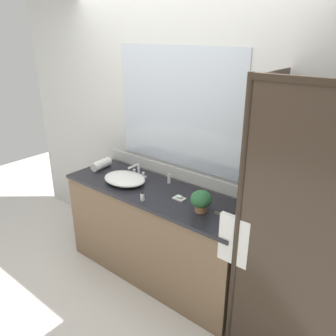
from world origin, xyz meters
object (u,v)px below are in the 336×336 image
sink_basin (125,179)px  amenity_bottle_conditioner (142,196)px  rolled_towel_near_edge (101,164)px  amenity_bottle_lotion (169,179)px  potted_plant (201,200)px  amenity_bottle_body_wash (226,222)px  soap_dish (179,197)px  faucet (138,172)px

sink_basin → amenity_bottle_conditioner: same height
rolled_towel_near_edge → sink_basin: bearing=-12.2°
amenity_bottle_lotion → potted_plant: bearing=-26.3°
potted_plant → amenity_bottle_conditioner: bearing=-162.6°
amenity_bottle_body_wash → rolled_towel_near_edge: rolled_towel_near_edge is taller
soap_dish → amenity_bottle_lotion: amenity_bottle_lotion is taller
potted_plant → amenity_bottle_lotion: potted_plant is taller
amenity_bottle_body_wash → sink_basin: bearing=176.4°
sink_basin → soap_dish: bearing=5.3°
sink_basin → rolled_towel_near_edge: (-0.44, 0.09, 0.01)m
potted_plant → soap_dish: 0.28m
amenity_bottle_conditioner → rolled_towel_near_edge: bearing=162.6°
sink_basin → soap_dish: (0.59, 0.06, -0.02)m
amenity_bottle_lotion → amenity_bottle_body_wash: size_ratio=1.24×
amenity_bottle_conditioner → amenity_bottle_lotion: 0.41m
soap_dish → amenity_bottle_body_wash: (0.52, -0.13, 0.02)m
amenity_bottle_lotion → sink_basin: bearing=-142.2°
amenity_bottle_conditioner → rolled_towel_near_edge: 0.85m
sink_basin → rolled_towel_near_edge: bearing=167.8°
amenity_bottle_body_wash → soap_dish: bearing=166.3°
sink_basin → amenity_bottle_conditioner: 0.41m
amenity_bottle_body_wash → rolled_towel_near_edge: size_ratio=0.32×
amenity_bottle_conditioner → amenity_bottle_body_wash: size_ratio=1.10×
potted_plant → amenity_bottle_conditioner: (-0.48, -0.15, -0.06)m
soap_dish → amenity_bottle_lotion: size_ratio=1.12×
amenity_bottle_lotion → amenity_bottle_body_wash: 0.85m
faucet → potted_plant: 0.87m
amenity_bottle_body_wash → amenity_bottle_conditioner: bearing=-173.2°
amenity_bottle_conditioner → rolled_towel_near_edge: (-0.81, 0.25, 0.01)m
amenity_bottle_lotion → rolled_towel_near_edge: rolled_towel_near_edge is taller
faucet → amenity_bottle_conditioner: (0.37, -0.34, -0.01)m
soap_dish → rolled_towel_near_edge: size_ratio=0.45×
potted_plant → rolled_towel_near_edge: (-1.29, 0.10, -0.05)m
faucet → rolled_towel_near_edge: 0.44m
sink_basin → amenity_bottle_body_wash: (1.11, -0.07, -0.01)m
potted_plant → rolled_towel_near_edge: size_ratio=0.78×
potted_plant → amenity_bottle_lotion: bearing=153.7°
amenity_bottle_conditioner → sink_basin: bearing=156.9°
faucet → amenity_bottle_conditioner: faucet is taller
amenity_bottle_lotion → soap_dish: bearing=-36.0°
soap_dish → rolled_towel_near_edge: 1.03m
soap_dish → amenity_bottle_lotion: 0.34m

